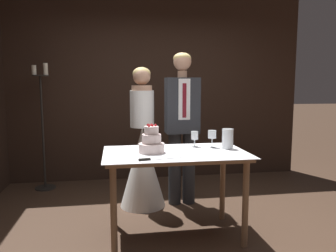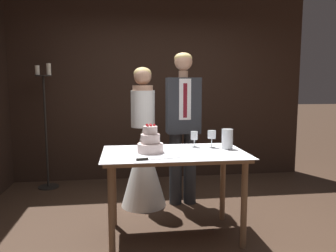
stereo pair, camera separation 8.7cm
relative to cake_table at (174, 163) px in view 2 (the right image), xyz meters
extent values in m
plane|color=#422D21|center=(0.07, 0.00, -0.72)|extent=(40.00, 40.00, 0.00)
cube|color=black|center=(0.07, 2.09, 0.70)|extent=(4.58, 0.12, 2.85)
cylinder|color=#8E6B4C|center=(-0.58, -0.31, -0.33)|extent=(0.06, 0.06, 0.78)
cylinder|color=#8E6B4C|center=(0.58, -0.31, -0.33)|extent=(0.06, 0.06, 0.78)
cylinder|color=#8E6B4C|center=(-0.58, 0.31, -0.33)|extent=(0.06, 0.06, 0.78)
cylinder|color=#8E6B4C|center=(0.58, 0.31, -0.33)|extent=(0.06, 0.06, 0.78)
cube|color=#8E6B4C|center=(0.00, 0.00, 0.08)|extent=(1.28, 0.75, 0.03)
cube|color=white|center=(0.00, 0.00, 0.10)|extent=(1.34, 0.81, 0.01)
cylinder|color=beige|center=(-0.22, 0.01, 0.14)|extent=(0.24, 0.24, 0.09)
cylinder|color=beige|center=(-0.22, 0.01, 0.23)|extent=(0.18, 0.18, 0.09)
cylinder|color=beige|center=(-0.22, 0.01, 0.31)|extent=(0.13, 0.13, 0.07)
sphere|color=red|center=(-0.18, 0.01, 0.36)|extent=(0.02, 0.02, 0.02)
sphere|color=red|center=(-0.22, 0.04, 0.36)|extent=(0.02, 0.02, 0.02)
sphere|color=red|center=(-0.25, 0.04, 0.36)|extent=(0.02, 0.02, 0.02)
sphere|color=red|center=(-0.25, -0.02, 0.36)|extent=(0.02, 0.02, 0.02)
sphere|color=red|center=(-0.21, -0.01, 0.36)|extent=(0.02, 0.02, 0.02)
cube|color=silver|center=(-0.13, -0.27, 0.10)|extent=(0.29, 0.07, 0.00)
cylinder|color=black|center=(-0.32, -0.31, 0.11)|extent=(0.10, 0.04, 0.02)
cylinder|color=silver|center=(0.24, 0.22, 0.10)|extent=(0.07, 0.07, 0.00)
cylinder|color=silver|center=(0.24, 0.22, 0.14)|extent=(0.01, 0.01, 0.07)
cylinder|color=silver|center=(0.24, 0.22, 0.22)|extent=(0.07, 0.07, 0.08)
cylinder|color=silver|center=(0.41, 0.16, 0.10)|extent=(0.08, 0.08, 0.00)
cylinder|color=silver|center=(0.41, 0.16, 0.15)|extent=(0.01, 0.01, 0.09)
cylinder|color=silver|center=(0.41, 0.16, 0.23)|extent=(0.08, 0.08, 0.08)
cylinder|color=silver|center=(0.54, 0.07, 0.20)|extent=(0.11, 0.11, 0.20)
cylinder|color=silver|center=(0.54, 0.07, 0.15)|extent=(0.05, 0.05, 0.09)
sphere|color=#F9CC4C|center=(0.54, 0.07, 0.20)|extent=(0.02, 0.02, 0.02)
cone|color=white|center=(-0.24, 0.85, -0.24)|extent=(0.54, 0.54, 0.96)
cylinder|color=white|center=(-0.24, 0.85, 0.45)|extent=(0.28, 0.28, 0.43)
cylinder|color=tan|center=(-0.24, 0.85, 0.69)|extent=(0.24, 0.24, 0.06)
sphere|color=tan|center=(-0.24, 0.85, 0.82)|extent=(0.20, 0.20, 0.20)
ellipsoid|color=#D6B770|center=(-0.24, 0.87, 0.85)|extent=(0.21, 0.21, 0.15)
cylinder|color=#282B30|center=(0.15, 0.85, -0.28)|extent=(0.15, 0.15, 0.88)
cylinder|color=#282B30|center=(0.33, 0.85, -0.28)|extent=(0.15, 0.15, 0.88)
cube|color=#282B30|center=(0.24, 0.85, 0.48)|extent=(0.39, 0.24, 0.66)
cube|color=white|center=(0.24, 0.73, 0.56)|extent=(0.14, 0.01, 0.47)
cube|color=maroon|center=(0.24, 0.72, 0.55)|extent=(0.04, 0.01, 0.39)
cylinder|color=tan|center=(0.24, 0.85, 0.85)|extent=(0.11, 0.11, 0.08)
sphere|color=tan|center=(0.24, 0.85, 1.00)|extent=(0.21, 0.21, 0.21)
ellipsoid|color=#D6B770|center=(0.24, 0.86, 1.03)|extent=(0.21, 0.21, 0.14)
cylinder|color=black|center=(-1.54, 1.71, -0.71)|extent=(0.28, 0.28, 0.02)
cylinder|color=black|center=(-1.54, 1.71, 0.07)|extent=(0.03, 0.03, 1.55)
cylinder|color=black|center=(-1.54, 1.71, 0.85)|extent=(0.22, 0.22, 0.01)
cylinder|color=silver|center=(-1.62, 1.71, 0.92)|extent=(0.06, 0.06, 0.13)
cylinder|color=silver|center=(-1.47, 1.71, 0.94)|extent=(0.06, 0.06, 0.16)
camera|label=1|loc=(-0.55, -2.96, 0.73)|focal=35.00mm
camera|label=2|loc=(-0.46, -2.98, 0.73)|focal=35.00mm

